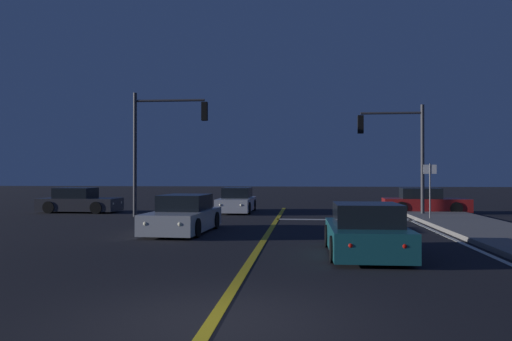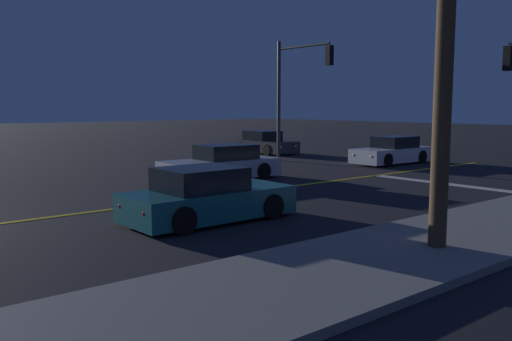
% 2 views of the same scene
% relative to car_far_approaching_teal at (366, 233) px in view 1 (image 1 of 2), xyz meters
% --- Properties ---
extents(ground_plane, '(160.00, 160.00, 0.00)m').
position_rel_car_far_approaching_teal_xyz_m(ground_plane, '(-2.85, -6.32, -0.58)').
color(ground_plane, black).
extents(lane_line_center, '(0.20, 30.80, 0.01)m').
position_rel_car_far_approaching_teal_xyz_m(lane_line_center, '(-2.85, 2.74, -0.58)').
color(lane_line_center, gold).
rests_on(lane_line_center, ground).
extents(lane_line_edge_right, '(0.16, 30.80, 0.01)m').
position_rel_car_far_approaching_teal_xyz_m(lane_line_edge_right, '(3.14, 2.74, -0.58)').
color(lane_line_edge_right, silver).
rests_on(lane_line_edge_right, ground).
extents(stop_bar, '(6.25, 0.50, 0.01)m').
position_rel_car_far_approaching_teal_xyz_m(stop_bar, '(0.27, 10.30, -0.58)').
color(stop_bar, silver).
rests_on(stop_bar, ground).
extents(car_far_approaching_teal, '(1.99, 4.26, 1.34)m').
position_rel_car_far_approaching_teal_xyz_m(car_far_approaching_teal, '(0.00, 0.00, 0.00)').
color(car_far_approaching_teal, '#195960').
rests_on(car_far_approaching_teal, ground).
extents(car_following_oncoming_charcoal, '(4.33, 2.04, 1.34)m').
position_rel_car_far_approaching_teal_xyz_m(car_following_oncoming_charcoal, '(-13.84, 13.57, -0.00)').
color(car_following_oncoming_charcoal, '#2D2D33').
rests_on(car_following_oncoming_charcoal, ground).
extents(car_distant_tail_red, '(4.52, 2.05, 1.34)m').
position_rel_car_far_approaching_teal_xyz_m(car_distant_tail_red, '(4.79, 14.91, 0.00)').
color(car_distant_tail_red, maroon).
rests_on(car_distant_tail_red, ground).
extents(car_mid_block_silver, '(2.07, 4.69, 1.34)m').
position_rel_car_far_approaching_teal_xyz_m(car_mid_block_silver, '(-5.90, 4.69, 0.00)').
color(car_mid_block_silver, '#B2B5BA').
rests_on(car_mid_block_silver, ground).
extents(car_side_waiting_white, '(1.82, 4.48, 1.34)m').
position_rel_car_far_approaching_teal_xyz_m(car_side_waiting_white, '(-5.30, 14.60, -0.00)').
color(car_side_waiting_white, silver).
rests_on(car_side_waiting_white, ground).
extents(traffic_signal_near_right, '(3.24, 0.28, 5.51)m').
position_rel_car_far_approaching_teal_xyz_m(traffic_signal_near_right, '(3.04, 12.60, 3.06)').
color(traffic_signal_near_right, '#38383D').
rests_on(traffic_signal_near_right, ground).
extents(traffic_signal_far_left, '(3.70, 0.28, 6.09)m').
position_rel_car_far_approaching_teal_xyz_m(traffic_signal_far_left, '(-8.64, 11.20, 3.45)').
color(traffic_signal_far_left, '#38383D').
rests_on(traffic_signal_far_left, ground).
extents(street_sign_corner, '(0.56, 0.06, 2.55)m').
position_rel_car_far_approaching_teal_xyz_m(street_sign_corner, '(3.89, 9.80, 1.12)').
color(street_sign_corner, slate).
rests_on(street_sign_corner, ground).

